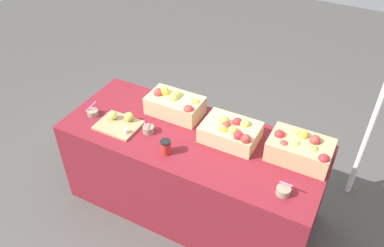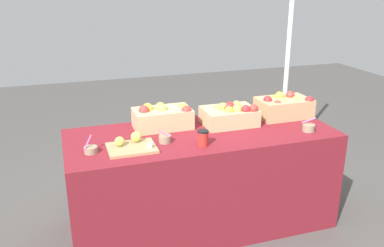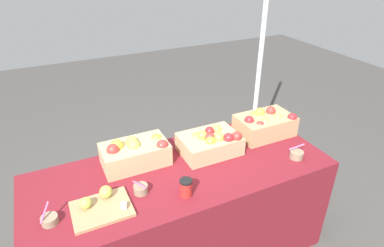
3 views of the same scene
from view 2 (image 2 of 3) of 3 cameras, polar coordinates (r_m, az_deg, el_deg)
ground_plane at (r=3.26m, az=1.25°, el=-13.50°), size 10.00×10.00×0.00m
table at (r=3.08m, az=1.30°, el=-7.71°), size 1.90×0.76×0.74m
apple_crate_left at (r=3.31m, az=12.57°, el=2.30°), size 0.41×0.26×0.19m
apple_crate_middle at (r=3.08m, az=5.26°, el=1.19°), size 0.39×0.28×0.17m
apple_crate_right at (r=3.00m, az=-4.08°, el=0.91°), size 0.41×0.24×0.19m
cutting_board_front at (r=2.68m, az=-8.41°, el=-2.98°), size 0.31×0.24×0.09m
sample_bowl_near at (r=2.75m, az=-3.77°, el=-2.13°), size 0.09×0.08×0.10m
sample_bowl_mid at (r=2.66m, az=-13.84°, el=-3.52°), size 0.09×0.09×0.11m
sample_bowl_far at (r=3.06m, az=15.83°, el=-0.55°), size 0.10×0.09×0.10m
coffee_cup at (r=2.68m, az=1.52°, el=-2.02°), size 0.07×0.07×0.10m
tent_pole at (r=3.98m, az=13.05°, el=8.12°), size 0.04×0.04×2.05m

